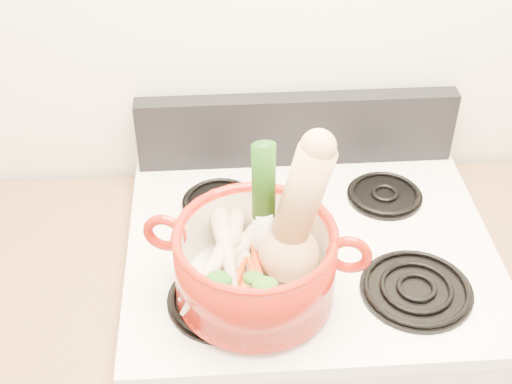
{
  "coord_description": "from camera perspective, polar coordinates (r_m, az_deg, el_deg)",
  "views": [
    {
      "loc": [
        -0.19,
        0.28,
        1.98
      ],
      "look_at": [
        -0.13,
        1.22,
        1.23
      ],
      "focal_mm": 50.0,
      "sensor_mm": 36.0,
      "label": 1
    }
  ],
  "objects": [
    {
      "name": "stove_body",
      "position": [
        1.9,
        3.65,
        -14.97
      ],
      "size": [
        0.76,
        0.65,
        0.92
      ],
      "primitive_type": "cube",
      "color": "silver",
      "rests_on": "floor"
    },
    {
      "name": "parsnip_0",
      "position": [
        1.38,
        -1.63,
        -5.43
      ],
      "size": [
        0.1,
        0.25,
        0.07
      ],
      "primitive_type": "cone",
      "rotation": [
        1.66,
        0.0,
        0.24
      ],
      "color": "beige",
      "rests_on": "dutch_oven"
    },
    {
      "name": "carrot_4",
      "position": [
        1.31,
        0.07,
        -7.72
      ],
      "size": [
        0.05,
        0.15,
        0.04
      ],
      "primitive_type": "cone",
      "rotation": [
        1.66,
        0.0,
        0.14
      ],
      "color": "red",
      "rests_on": "dutch_oven"
    },
    {
      "name": "carrot_2",
      "position": [
        1.33,
        0.21,
        -7.2
      ],
      "size": [
        0.04,
        0.19,
        0.05
      ],
      "primitive_type": "cone",
      "rotation": [
        1.66,
        0.0,
        0.05
      ],
      "color": "red",
      "rests_on": "dutch_oven"
    },
    {
      "name": "burner_front_left",
      "position": [
        1.4,
        -2.56,
        -8.46
      ],
      "size": [
        0.22,
        0.22,
        0.02
      ],
      "primitive_type": "cylinder",
      "color": "black",
      "rests_on": "cooktop"
    },
    {
      "name": "carrot_1",
      "position": [
        1.32,
        -1.74,
        -8.53
      ],
      "size": [
        0.08,
        0.13,
        0.04
      ],
      "primitive_type": "cone",
      "rotation": [
        1.66,
        0.0,
        -0.43
      ],
      "color": "red",
      "rests_on": "dutch_oven"
    },
    {
      "name": "burner_back_right",
      "position": [
        1.67,
        10.26,
        -0.16
      ],
      "size": [
        0.17,
        0.17,
        0.02
      ],
      "primitive_type": "cylinder",
      "color": "black",
      "rests_on": "cooktop"
    },
    {
      "name": "squash",
      "position": [
        1.29,
        2.79,
        -1.83
      ],
      "size": [
        0.22,
        0.18,
        0.32
      ],
      "primitive_type": null,
      "rotation": [
        0.0,
        0.22,
        -0.32
      ],
      "color": "tan",
      "rests_on": "dutch_oven"
    },
    {
      "name": "parsnip_4",
      "position": [
        1.38,
        -1.83,
        -4.27
      ],
      "size": [
        0.06,
        0.21,
        0.06
      ],
      "primitive_type": "cone",
      "rotation": [
        1.66,
        0.0,
        -0.11
      ],
      "color": "beige",
      "rests_on": "dutch_oven"
    },
    {
      "name": "parsnip_1",
      "position": [
        1.37,
        -2.84,
        -5.75
      ],
      "size": [
        0.19,
        0.18,
        0.06
      ],
      "primitive_type": "cone",
      "rotation": [
        1.66,
        0.0,
        -0.84
      ],
      "color": "beige",
      "rests_on": "dutch_oven"
    },
    {
      "name": "parsnip_3",
      "position": [
        1.33,
        -3.84,
        -6.45
      ],
      "size": [
        0.14,
        0.19,
        0.06
      ],
      "primitive_type": "cone",
      "rotation": [
        1.66,
        0.0,
        -0.53
      ],
      "color": "beige",
      "rests_on": "dutch_oven"
    },
    {
      "name": "burner_front_right",
      "position": [
        1.45,
        12.71,
        -7.53
      ],
      "size": [
        0.22,
        0.22,
        0.02
      ],
      "primitive_type": "cylinder",
      "color": "black",
      "rests_on": "cooktop"
    },
    {
      "name": "control_backsplash",
      "position": [
        1.71,
        3.24,
        5.02
      ],
      "size": [
        0.76,
        0.05,
        0.18
      ],
      "primitive_type": "cube",
      "color": "black",
      "rests_on": "cooktop"
    },
    {
      "name": "cooktop",
      "position": [
        1.55,
        4.35,
        -4.38
      ],
      "size": [
        0.78,
        0.67,
        0.03
      ],
      "primitive_type": "cube",
      "color": "white",
      "rests_on": "stove_body"
    },
    {
      "name": "carrot_3",
      "position": [
        1.32,
        -1.8,
        -7.49
      ],
      "size": [
        0.08,
        0.14,
        0.04
      ],
      "primitive_type": "cone",
      "rotation": [
        1.66,
        0.0,
        -0.4
      ],
      "color": "#C75009",
      "rests_on": "dutch_oven"
    },
    {
      "name": "ginger",
      "position": [
        1.44,
        0.7,
        -3.39
      ],
      "size": [
        0.11,
        0.09,
        0.05
      ],
      "primitive_type": "ellipsoid",
      "rotation": [
        0.0,
        0.0,
        0.35
      ],
      "color": "tan",
      "rests_on": "dutch_oven"
    },
    {
      "name": "burner_back_left",
      "position": [
        1.62,
        -2.9,
        -0.73
      ],
      "size": [
        0.17,
        0.17,
        0.02
      ],
      "primitive_type": "cylinder",
      "color": "black",
      "rests_on": "cooktop"
    },
    {
      "name": "parsnip_2",
      "position": [
        1.38,
        -0.9,
        -5.03
      ],
      "size": [
        0.09,
        0.19,
        0.06
      ],
      "primitive_type": "cone",
      "rotation": [
        1.66,
        0.0,
        0.28
      ],
      "color": "beige",
      "rests_on": "dutch_oven"
    },
    {
      "name": "pot_handle_right",
      "position": [
        1.3,
        7.45,
        -4.99
      ],
      "size": [
        0.09,
        0.04,
        0.08
      ],
      "primitive_type": "torus",
      "rotation": [
        1.57,
        0.0,
        -0.24
      ],
      "color": "#96150A",
      "rests_on": "dutch_oven"
    },
    {
      "name": "carrot_0",
      "position": [
        1.34,
        -1.02,
        -7.81
      ],
      "size": [
        0.06,
        0.15,
        0.04
      ],
      "primitive_type": "cone",
      "rotation": [
        1.66,
        0.0,
        0.21
      ],
      "color": "orange",
      "rests_on": "dutch_oven"
    },
    {
      "name": "pot_handle_left",
      "position": [
        1.35,
        -7.31,
        -3.25
      ],
      "size": [
        0.09,
        0.04,
        0.08
      ],
      "primitive_type": "torus",
      "rotation": [
        1.57,
        0.0,
        -0.24
      ],
      "color": "#96150A",
      "rests_on": "dutch_oven"
    },
    {
      "name": "leek",
      "position": [
        1.32,
        0.61,
        -1.13
      ],
      "size": [
        0.05,
        0.06,
        0.29
      ],
      "primitive_type": "cylinder",
      "rotation": [
        -0.03,
        0.0,
        0.17
      ],
      "color": "silver",
      "rests_on": "dutch_oven"
    },
    {
      "name": "wall_back",
      "position": [
        1.63,
        3.37,
        13.64
      ],
      "size": [
        3.5,
        0.02,
        2.6
      ],
      "primitive_type": "cube",
      "color": "white",
      "rests_on": "floor"
    },
    {
      "name": "dutch_oven",
      "position": [
        1.35,
        -0.06,
        -5.75
      ],
      "size": [
        0.37,
        0.37,
        0.15
      ],
      "primitive_type": "cylinder",
      "rotation": [
        0.0,
        0.0,
        -0.24
      ],
      "color": "#96150A",
      "rests_on": "burner_front_left"
    },
    {
      "name": "parsnip_5",
      "position": [
        1.35,
        -2.33,
        -4.87
      ],
      "size": [
        0.08,
        0.25,
        0.07
      ],
      "primitive_type": "cone",
      "rotation": [
        1.66,
        0.0,
        0.12
      ],
      "color": "beige",
      "rests_on": "dutch_oven"
    }
  ]
}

